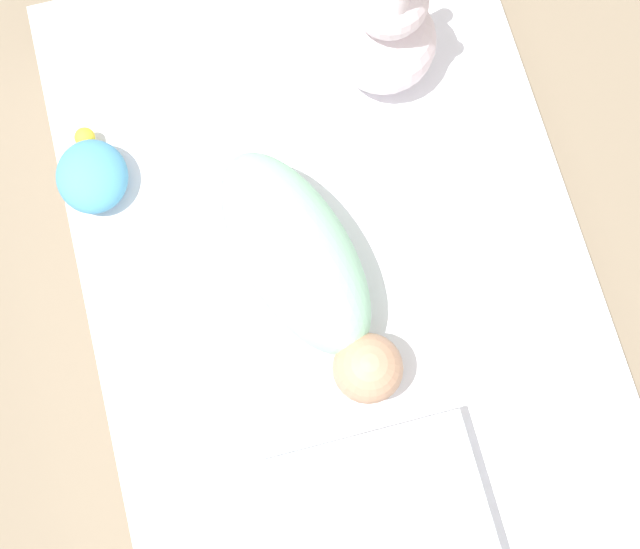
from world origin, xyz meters
name	(u,v)px	position (x,y,z in m)	size (l,w,h in m)	color
ground_plane	(342,319)	(0.00, 0.00, 0.00)	(12.00, 12.00, 0.00)	#7A6B56
bed_mattress	(343,309)	(0.00, 0.00, 0.09)	(1.37, 0.86, 0.17)	white
swaddled_baby	(302,264)	(0.05, 0.06, 0.26)	(0.48, 0.28, 0.18)	#99D6B2
bunny_plush	(386,30)	(0.40, -0.18, 0.30)	(0.18, 0.18, 0.37)	silver
turtle_plush	(92,175)	(0.31, 0.37, 0.21)	(0.16, 0.12, 0.08)	#4C99C6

